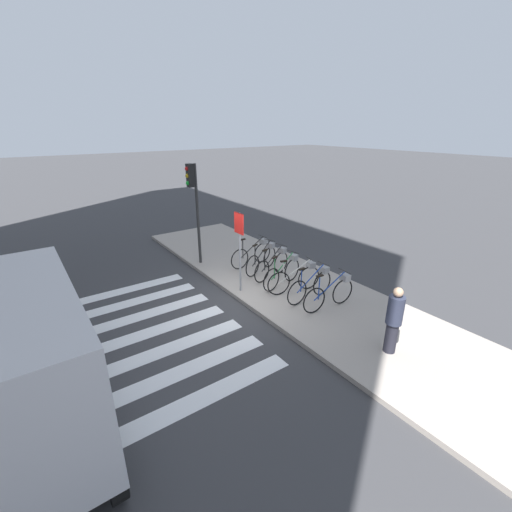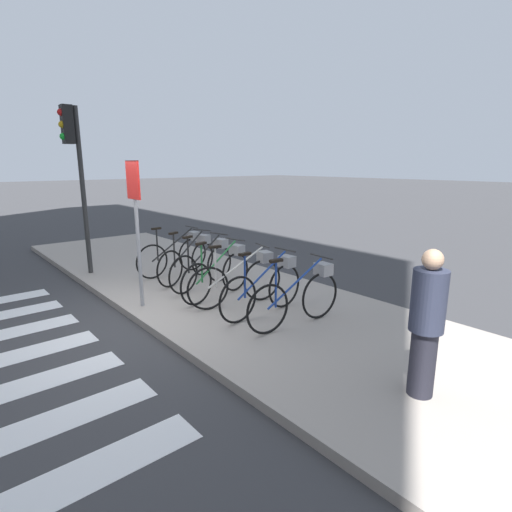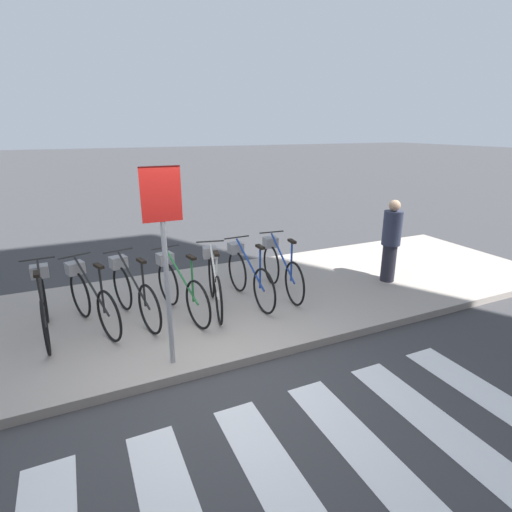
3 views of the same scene
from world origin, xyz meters
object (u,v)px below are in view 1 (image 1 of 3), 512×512
(parked_bicycle_0, at_px, (253,253))
(parked_bicycle_6, at_px, (331,292))
(parked_bicycle_1, at_px, (263,258))
(parked_bicycle_2, at_px, (273,263))
(sign_post, at_px, (239,239))
(traffic_light, at_px, (193,194))
(parked_bicycle_3, at_px, (284,271))
(parked_bicycle_5, at_px, (312,284))
(pedestrian, at_px, (394,319))
(parked_bicycle_4, at_px, (297,277))

(parked_bicycle_0, xyz_separation_m, parked_bicycle_6, (3.70, -0.03, 0.00))
(parked_bicycle_1, bearing_deg, parked_bicycle_2, -0.27)
(sign_post, bearing_deg, traffic_light, -178.92)
(sign_post, bearing_deg, parked_bicycle_3, 71.56)
(parked_bicycle_2, bearing_deg, parked_bicycle_5, -2.06)
(pedestrian, bearing_deg, traffic_light, -171.10)
(parked_bicycle_1, height_order, parked_bicycle_6, same)
(parked_bicycle_5, xyz_separation_m, parked_bicycle_6, (0.66, 0.07, 0.00))
(parked_bicycle_4, relative_size, pedestrian, 1.10)
(parked_bicycle_1, relative_size, parked_bicycle_2, 0.98)
(parked_bicycle_3, bearing_deg, parked_bicycle_6, 4.26)
(parked_bicycle_3, bearing_deg, parked_bicycle_1, 173.99)
(parked_bicycle_5, relative_size, parked_bicycle_6, 1.00)
(parked_bicycle_4, xyz_separation_m, pedestrian, (3.36, -0.28, 0.34))
(pedestrian, bearing_deg, parked_bicycle_3, 176.25)
(parked_bicycle_5, bearing_deg, parked_bicycle_6, 6.31)
(parked_bicycle_3, height_order, traffic_light, traffic_light)
(traffic_light, bearing_deg, sign_post, 1.08)
(parked_bicycle_2, bearing_deg, parked_bicycle_6, 0.14)
(parked_bicycle_1, relative_size, traffic_light, 0.47)
(pedestrian, relative_size, sign_post, 0.65)
(parked_bicycle_2, height_order, parked_bicycle_6, same)
(traffic_light, bearing_deg, parked_bicycle_5, 18.26)
(parked_bicycle_6, relative_size, pedestrian, 1.12)
(parked_bicycle_5, bearing_deg, sign_post, -139.41)
(parked_bicycle_3, distance_m, sign_post, 1.81)
(parked_bicycle_5, height_order, pedestrian, pedestrian)
(parked_bicycle_4, bearing_deg, parked_bicycle_1, 176.45)
(parked_bicycle_4, height_order, parked_bicycle_5, same)
(parked_bicycle_2, height_order, traffic_light, traffic_light)
(parked_bicycle_4, bearing_deg, traffic_light, -159.64)
(parked_bicycle_4, bearing_deg, parked_bicycle_3, -178.08)
(parked_bicycle_6, bearing_deg, sign_post, -147.34)
(parked_bicycle_2, height_order, parked_bicycle_4, same)
(parked_bicycle_6, xyz_separation_m, traffic_light, (-5.00, -1.51, 2.05))
(parked_bicycle_0, bearing_deg, sign_post, -46.04)
(parked_bicycle_4, bearing_deg, parked_bicycle_6, 5.31)
(parked_bicycle_6, distance_m, sign_post, 2.94)
(parked_bicycle_5, bearing_deg, parked_bicycle_2, 177.94)
(parked_bicycle_4, relative_size, traffic_light, 0.49)
(parked_bicycle_0, distance_m, parked_bicycle_4, 2.44)
(parked_bicycle_1, xyz_separation_m, sign_post, (0.83, -1.45, 1.17))
(parked_bicycle_3, xyz_separation_m, parked_bicycle_4, (0.57, 0.02, 0.00))
(parked_bicycle_5, distance_m, sign_post, 2.42)
(parked_bicycle_6, bearing_deg, parked_bicycle_2, -179.86)
(parked_bicycle_5, distance_m, pedestrian, 2.80)
(parked_bicycle_4, distance_m, parked_bicycle_6, 1.26)
(parked_bicycle_0, relative_size, parked_bicycle_2, 1.03)
(parked_bicycle_3, height_order, parked_bicycle_4, same)
(parked_bicycle_5, distance_m, traffic_light, 5.01)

